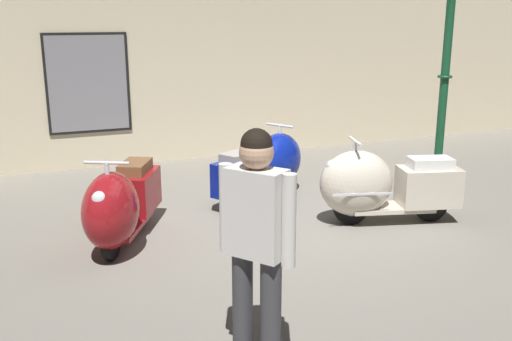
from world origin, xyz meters
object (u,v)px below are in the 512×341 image
object	(u,v)px
visitor_1	(257,235)
scooter_0	(120,205)
scooter_1	(267,166)
scooter_2	(378,185)
lamppost	(445,74)

from	to	relation	value
visitor_1	scooter_0	bearing A→B (deg)	65.24
scooter_0	scooter_1	size ratio (longest dim) A/B	1.06
scooter_0	visitor_1	xyz separation A→B (m)	(0.50, -2.51, 0.51)
scooter_0	scooter_2	world-z (taller)	scooter_2
scooter_0	lamppost	bearing A→B (deg)	121.37
visitor_1	lamppost	bearing A→B (deg)	0.76
scooter_0	visitor_1	size ratio (longest dim) A/B	0.99
lamppost	visitor_1	distance (m)	4.78
scooter_1	lamppost	size ratio (longest dim) A/B	0.53
scooter_1	visitor_1	distance (m)	3.84
visitor_1	scooter_1	bearing A→B (deg)	29.80
scooter_1	scooter_2	size ratio (longest dim) A/B	0.92
scooter_1	lamppost	distance (m)	2.60
lamppost	scooter_0	bearing A→B (deg)	-175.71
scooter_0	visitor_1	distance (m)	2.61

